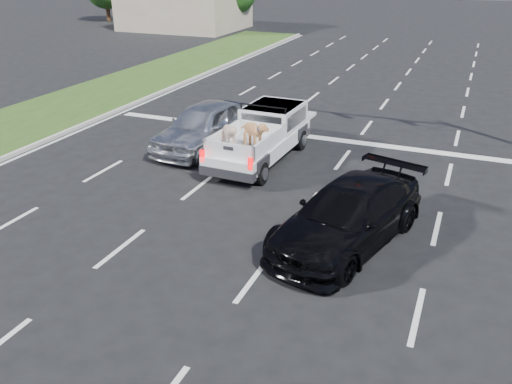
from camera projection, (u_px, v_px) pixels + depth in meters
ground at (184, 263)px, 12.52m from camera, size 160.00×160.00×0.00m
road_markings at (281, 167)px, 18.05m from camera, size 17.75×60.00×0.01m
grass_median_left at (5, 130)px, 21.56m from camera, size 5.00×60.00×0.10m
curb_left at (53, 137)px, 20.70m from camera, size 0.15×60.00×0.14m
building_left at (185, 4)px, 48.96m from camera, size 10.00×8.00×4.40m
pickup_truck at (262, 135)px, 18.35m from camera, size 2.09×5.13×1.90m
silver_sedan at (204, 126)px, 19.47m from camera, size 2.45×5.05×1.66m
black_coupe at (348, 216)px, 13.06m from camera, size 3.43×5.54×1.50m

